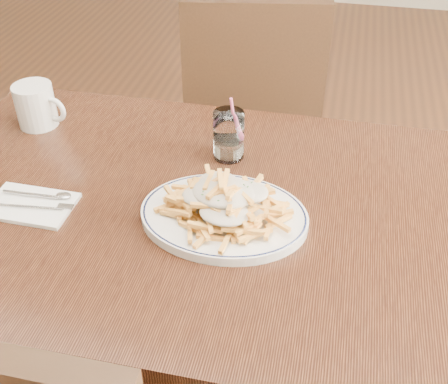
% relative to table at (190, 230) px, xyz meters
% --- Properties ---
extents(table, '(1.20, 0.80, 0.75)m').
position_rel_table_xyz_m(table, '(0.00, 0.00, 0.00)').
color(table, black).
rests_on(table, ground).
extents(chair_far, '(0.50, 0.50, 0.94)m').
position_rel_table_xyz_m(chair_far, '(-0.00, 0.78, -0.14)').
color(chair_far, black).
rests_on(chair_far, ground).
extents(fries_plate, '(0.33, 0.29, 0.02)m').
position_rel_table_xyz_m(fries_plate, '(0.08, -0.04, 0.09)').
color(fries_plate, white).
rests_on(fries_plate, table).
extents(loaded_fries, '(0.23, 0.18, 0.07)m').
position_rel_table_xyz_m(loaded_fries, '(0.08, -0.04, 0.14)').
color(loaded_fries, '#EBAA48').
rests_on(loaded_fries, fries_plate).
extents(napkin, '(0.17, 0.11, 0.01)m').
position_rel_table_xyz_m(napkin, '(-0.31, -0.09, 0.08)').
color(napkin, white).
rests_on(napkin, table).
extents(cutlery, '(0.17, 0.07, 0.01)m').
position_rel_table_xyz_m(cutlery, '(-0.31, -0.08, 0.09)').
color(cutlery, silver).
rests_on(cutlery, napkin).
extents(water_glass, '(0.07, 0.07, 0.15)m').
position_rel_table_xyz_m(water_glass, '(0.04, 0.18, 0.13)').
color(water_glass, white).
rests_on(water_glass, table).
extents(coffee_mug, '(0.13, 0.09, 0.11)m').
position_rel_table_xyz_m(coffee_mug, '(-0.44, 0.22, 0.13)').
color(coffee_mug, white).
rests_on(coffee_mug, table).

